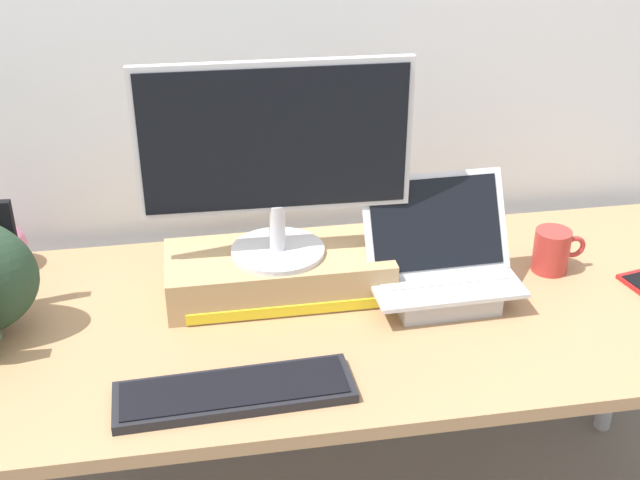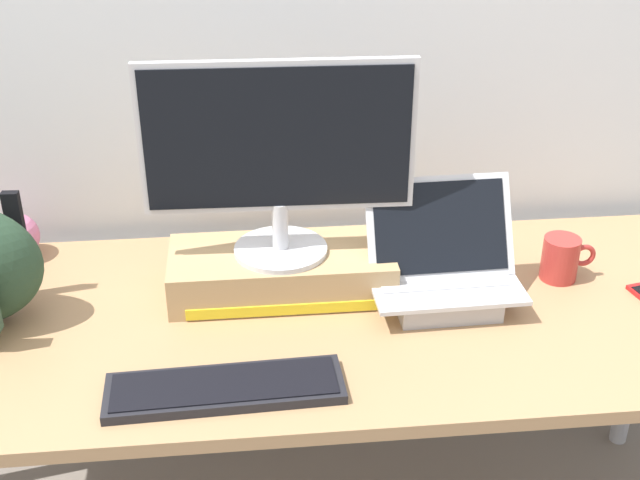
% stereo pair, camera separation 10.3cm
% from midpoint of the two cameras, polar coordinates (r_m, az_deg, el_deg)
% --- Properties ---
extents(back_wall, '(7.00, 0.10, 2.60)m').
position_cam_midpoint_polar(back_wall, '(2.06, -3.86, 15.82)').
color(back_wall, silver).
rests_on(back_wall, ground).
extents(desk, '(2.01, 0.77, 0.74)m').
position_cam_midpoint_polar(desk, '(1.86, -1.60, -6.63)').
color(desk, '#A87F56').
rests_on(desk, ground).
extents(toner_box_yellow, '(0.50, 0.22, 0.10)m').
position_cam_midpoint_polar(toner_box_yellow, '(1.88, -4.43, -2.25)').
color(toner_box_yellow, tan).
rests_on(toner_box_yellow, desk).
extents(desktop_monitor, '(0.58, 0.21, 0.44)m').
position_cam_midpoint_polar(desktop_monitor, '(1.75, -4.78, 5.83)').
color(desktop_monitor, silver).
rests_on(desktop_monitor, toner_box_yellow).
extents(open_laptop, '(0.33, 0.24, 0.26)m').
position_cam_midpoint_polar(open_laptop, '(1.87, 6.60, -2.38)').
color(open_laptop, '#ADADB2').
rests_on(open_laptop, desk).
extents(external_keyboard, '(0.45, 0.15, 0.02)m').
position_cam_midpoint_polar(external_keyboard, '(1.60, -7.74, -10.31)').
color(external_keyboard, black).
rests_on(external_keyboard, desk).
extents(coffee_mug, '(0.13, 0.08, 0.10)m').
position_cam_midpoint_polar(coffee_mug, '(2.02, 14.22, -0.72)').
color(coffee_mug, '#B2332D').
rests_on(coffee_mug, desk).
extents(plush_toy, '(0.11, 0.11, 0.11)m').
position_cam_midpoint_polar(plush_toy, '(2.12, -22.22, -0.43)').
color(plush_toy, '#CC7099').
rests_on(plush_toy, desk).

